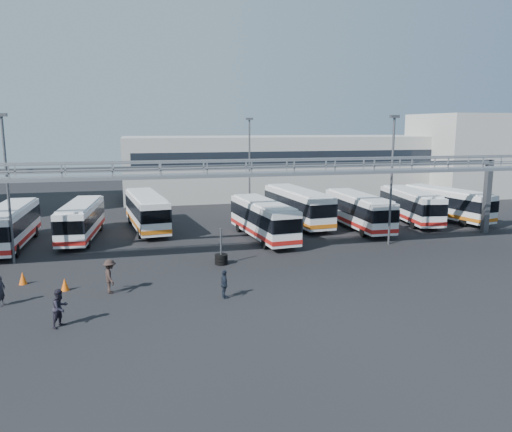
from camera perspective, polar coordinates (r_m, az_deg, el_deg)
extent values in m
plane|color=black|center=(30.90, 1.31, -7.41)|extent=(140.00, 140.00, 0.00)
cube|color=gray|center=(34.45, -0.83, 4.79)|extent=(50.00, 1.80, 0.22)
cube|color=gray|center=(33.55, -0.50, 6.28)|extent=(50.00, 0.10, 0.10)
cube|color=gray|center=(35.20, -1.15, 6.46)|extent=(50.00, 0.10, 0.10)
cube|color=#4C4F54|center=(38.33, -2.18, 5.64)|extent=(45.00, 0.50, 0.35)
cube|color=#9E9E99|center=(69.49, 2.71, 5.79)|extent=(42.00, 14.00, 8.00)
cube|color=#B2B2AD|center=(75.87, 23.41, 6.48)|extent=(14.00, 12.00, 11.00)
cylinder|color=#4C4F54|center=(37.60, -26.48, 2.49)|extent=(0.18, 0.18, 10.00)
cube|color=#4C4F54|center=(37.36, -27.11, 10.26)|extent=(0.70, 0.35, 0.22)
cylinder|color=#4C4F54|center=(40.77, 15.21, 3.73)|extent=(0.18, 0.18, 10.00)
cube|color=#4C4F54|center=(40.54, 15.56, 10.90)|extent=(0.70, 0.35, 0.22)
cylinder|color=#4C4F54|center=(51.95, -0.75, 5.41)|extent=(0.18, 0.18, 10.00)
cube|color=#4C4F54|center=(51.77, -0.76, 11.05)|extent=(0.70, 0.35, 0.22)
cube|color=silver|center=(43.30, -26.29, -0.95)|extent=(2.61, 10.69, 2.66)
cube|color=black|center=(43.24, -26.32, -0.54)|extent=(2.67, 10.75, 1.06)
cube|color=#AC1915|center=(43.47, -26.19, -2.17)|extent=(2.66, 10.74, 0.34)
cube|color=silver|center=(43.07, -26.44, 0.89)|extent=(2.35, 9.62, 0.15)
cylinder|color=black|center=(40.06, -25.74, -3.61)|extent=(0.31, 0.97, 0.97)
cylinder|color=black|center=(47.04, -26.52, -1.74)|extent=(0.31, 0.97, 0.97)
cylinder|color=black|center=(46.56, -23.91, -1.65)|extent=(0.31, 0.97, 0.97)
cube|color=silver|center=(44.14, -19.35, -0.38)|extent=(3.18, 10.27, 2.53)
cube|color=black|center=(44.09, -19.38, 0.00)|extent=(3.24, 10.34, 1.01)
cube|color=#AC1915|center=(44.30, -19.29, -1.52)|extent=(3.23, 10.32, 0.32)
cube|color=silver|center=(43.92, -19.46, 1.33)|extent=(2.86, 9.24, 0.15)
cylinder|color=black|center=(41.48, -21.45, -2.89)|extent=(0.36, 0.94, 0.92)
cylinder|color=black|center=(41.07, -18.65, -2.84)|extent=(0.36, 0.94, 0.92)
cylinder|color=black|center=(47.67, -19.79, -1.15)|extent=(0.36, 0.94, 0.92)
cylinder|color=black|center=(47.32, -17.35, -1.09)|extent=(0.36, 0.94, 0.92)
cube|color=silver|center=(46.49, -12.41, 0.63)|extent=(3.73, 11.08, 2.72)
cube|color=black|center=(46.44, -12.42, 1.02)|extent=(3.80, 11.15, 1.09)
cube|color=#C56112|center=(46.65, -12.36, -0.54)|extent=(3.78, 11.13, 0.35)
cube|color=silver|center=(46.27, -12.47, 2.38)|extent=(3.36, 9.97, 0.16)
cylinder|color=black|center=(43.20, -13.13, -1.89)|extent=(0.41, 1.02, 0.99)
cylinder|color=black|center=(43.52, -10.22, -1.69)|extent=(0.41, 1.02, 0.99)
cylinder|color=black|center=(49.97, -14.19, -0.31)|extent=(0.41, 1.02, 0.99)
cylinder|color=black|center=(50.26, -11.67, -0.15)|extent=(0.41, 1.02, 0.99)
cube|color=silver|center=(41.73, 0.81, -0.28)|extent=(3.40, 10.74, 2.64)
cube|color=black|center=(41.68, 0.81, 0.14)|extent=(3.47, 10.80, 1.06)
cube|color=#AC1915|center=(41.91, 0.80, -1.54)|extent=(3.46, 10.79, 0.34)
cube|color=silver|center=(41.50, 0.81, 1.61)|extent=(3.06, 9.66, 0.15)
cylinder|color=black|center=(38.53, 1.03, -3.10)|extent=(0.38, 0.98, 0.96)
cylinder|color=black|center=(39.31, 3.98, -2.86)|extent=(0.38, 0.98, 0.96)
cylinder|color=black|center=(44.77, -1.98, -1.22)|extent=(0.38, 0.98, 0.96)
cylinder|color=black|center=(45.45, 0.61, -1.04)|extent=(0.38, 0.98, 0.96)
cube|color=silver|center=(47.98, 4.75, 1.20)|extent=(3.54, 11.40, 2.80)
cube|color=black|center=(47.93, 4.76, 1.59)|extent=(3.61, 11.46, 1.12)
cube|color=#C56112|center=(48.14, 4.74, 0.03)|extent=(3.60, 11.45, 0.36)
cube|color=silver|center=(47.77, 4.78, 2.96)|extent=(3.19, 10.26, 0.16)
cylinder|color=black|center=(44.53, 5.22, -1.28)|extent=(0.40, 1.04, 1.02)
cylinder|color=black|center=(45.51, 7.87, -1.09)|extent=(0.40, 1.04, 1.02)
cylinder|color=black|center=(51.04, 1.93, 0.24)|extent=(0.40, 1.04, 1.02)
cylinder|color=black|center=(51.90, 4.31, 0.38)|extent=(0.40, 1.04, 1.02)
cube|color=silver|center=(46.84, 11.62, 0.66)|extent=(2.47, 10.53, 2.63)
cube|color=black|center=(46.79, 11.64, 1.03)|extent=(2.53, 10.59, 1.05)
cube|color=#AC1915|center=(47.00, 11.58, -0.46)|extent=(2.52, 10.58, 0.33)
cube|color=silver|center=(46.63, 11.69, 2.34)|extent=(2.22, 9.48, 0.15)
cylinder|color=black|center=(43.63, 12.14, -1.75)|extent=(0.29, 0.96, 0.96)
cylinder|color=black|center=(44.59, 14.64, -1.60)|extent=(0.29, 0.96, 0.96)
cylinder|color=black|center=(49.66, 8.82, -0.20)|extent=(0.29, 0.96, 0.96)
cylinder|color=black|center=(50.51, 11.07, -0.09)|extent=(0.29, 0.96, 0.96)
cube|color=silver|center=(51.42, 17.25, 1.22)|extent=(3.69, 10.60, 2.59)
cube|color=black|center=(51.37, 17.26, 1.56)|extent=(3.75, 10.66, 1.04)
cube|color=#AC1915|center=(51.56, 17.19, 0.21)|extent=(3.74, 10.65, 0.33)
cube|color=silver|center=(51.23, 17.33, 2.74)|extent=(3.32, 9.54, 0.15)
cylinder|color=black|center=(48.21, 17.58, -0.88)|extent=(0.40, 0.97, 0.94)
cylinder|color=black|center=(49.10, 19.84, -0.82)|extent=(0.40, 0.97, 0.94)
cylinder|color=black|center=(54.24, 14.76, 0.45)|extent=(0.40, 0.97, 0.94)
cylinder|color=black|center=(55.04, 16.82, 0.49)|extent=(0.40, 0.97, 0.94)
cube|color=silver|center=(53.82, 20.86, 1.40)|extent=(4.42, 10.69, 2.61)
cube|color=black|center=(53.78, 20.88, 1.73)|extent=(4.49, 10.76, 1.04)
cube|color=#C56112|center=(53.96, 20.80, 0.43)|extent=(4.48, 10.74, 0.33)
cube|color=silver|center=(53.65, 20.95, 2.86)|extent=(3.98, 9.62, 0.15)
cylinder|color=black|center=(51.02, 22.63, -0.60)|extent=(0.47, 0.99, 0.95)
cylinder|color=black|center=(52.61, 24.19, -0.40)|extent=(0.47, 0.99, 0.95)
cylinder|color=black|center=(55.61, 17.55, 0.55)|extent=(0.47, 0.99, 0.95)
cylinder|color=black|center=(57.07, 19.12, 0.70)|extent=(0.47, 0.99, 0.95)
imported|color=black|center=(29.78, -27.14, -7.59)|extent=(0.54, 0.69, 1.66)
imported|color=black|center=(25.63, -21.47, -9.75)|extent=(1.10, 1.13, 1.84)
imported|color=#2E221E|center=(29.62, -16.34, -6.63)|extent=(0.97, 1.39, 1.97)
imported|color=#19202D|center=(27.72, -3.64, -7.78)|extent=(0.48, 0.97, 1.60)
cone|color=#E5590C|center=(31.08, -21.01, -7.30)|extent=(0.53, 0.53, 0.74)
cone|color=#E5590C|center=(33.24, -25.11, -6.45)|extent=(0.62, 0.62, 0.76)
cylinder|color=black|center=(34.51, -4.00, -5.32)|extent=(0.89, 0.89, 0.21)
cylinder|color=black|center=(34.45, -4.00, -4.95)|extent=(0.89, 0.89, 0.21)
cylinder|color=black|center=(34.39, -4.00, -4.58)|extent=(0.89, 0.89, 0.21)
cylinder|color=#4C4F54|center=(34.22, -4.02, -3.48)|extent=(0.13, 0.13, 2.53)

